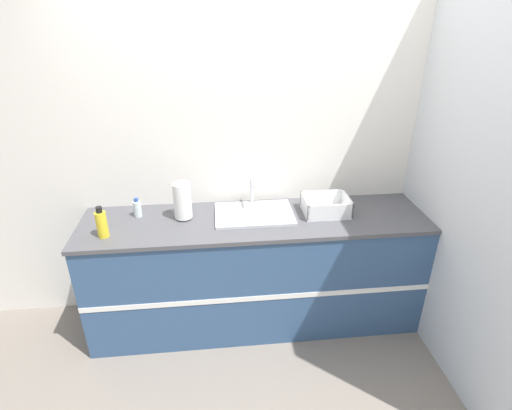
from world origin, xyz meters
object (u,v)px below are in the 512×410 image
Objects in this scene: paper_towel_roll at (182,201)px; dish_rack at (326,207)px; bottle_clear at (137,208)px; sink at (254,213)px; bottle_yellow at (102,224)px.

paper_towel_roll is 0.82× the size of dish_rack.
paper_towel_roll reaches higher than bottle_clear.
dish_rack is at bearing -3.82° from bottle_clear.
paper_towel_roll is at bearing 178.62° from dish_rack.
paper_towel_roll is (-0.50, 0.00, 0.12)m from sink.
sink is 0.52m from dish_rack.
paper_towel_roll is at bearing 21.48° from bottle_yellow.
sink reaches higher than dish_rack.
paper_towel_roll is at bearing 179.95° from sink.
paper_towel_roll is 1.88× the size of bottle_clear.
sink is 1.03m from bottle_yellow.
bottle_yellow is at bearing -124.14° from bottle_clear.
bottle_yellow is at bearing -168.84° from sink.
paper_towel_roll is 1.03m from dish_rack.
dish_rack is 1.52× the size of bottle_yellow.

